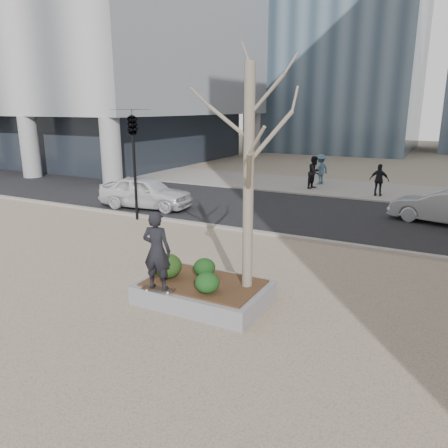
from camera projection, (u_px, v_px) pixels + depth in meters
The scene contains 17 objects.
ground at pixel (170, 293), 11.07m from camera, with size 120.00×120.00×0.00m, color gray.
street at pixel (296, 212), 19.63m from camera, with size 60.00×8.00×0.02m, color black.
far_sidewalk at pixel (335, 187), 25.62m from camera, with size 60.00×6.00×0.02m, color gray.
planter at pixel (204, 292), 10.56m from camera, with size 3.00×2.00×0.45m, color gray.
planter_mulch at pixel (204, 283), 10.50m from camera, with size 2.70×1.70×0.04m, color #382314.
sycamore_tree at pixel (249, 144), 9.45m from camera, with size 2.80×2.80×6.60m, color gray, non-canonical shape.
shrub_left at pixel (167, 266), 10.70m from camera, with size 0.71×0.71×0.60m, color #193711.
shrub_middle at pixel (204, 268), 10.79m from camera, with size 0.55×0.55×0.46m, color black.
shrub_right at pixel (207, 283), 9.84m from camera, with size 0.56×0.56×0.48m, color #103412.
skateboard at pixel (158, 290), 10.06m from camera, with size 0.78×0.20×0.07m, color black, non-canonical shape.
skateboarder at pixel (157, 251), 9.81m from camera, with size 0.67×0.44×1.83m, color black.
police_car at pixel (146, 192), 20.18m from camera, with size 1.75×4.35×1.48m, color white.
car_silver at pixel (446, 207), 17.38m from camera, with size 1.46×4.19×1.38m, color gray.
pedestrian_a at pixel (314, 172), 25.03m from camera, with size 0.90×0.70×1.85m, color black.
pedestrian_b at pixel (320, 169), 26.39m from camera, with size 1.17×0.67×1.81m, color #416275.
pedestrian_c at pixel (379, 180), 22.86m from camera, with size 0.99×0.41×1.68m, color black.
traffic_light_near at pixel (134, 166), 17.74m from camera, with size 0.60×2.48×4.50m, color black, non-canonical shape.
Camera 1 is at (5.96, -8.44, 4.55)m, focal length 35.00 mm.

